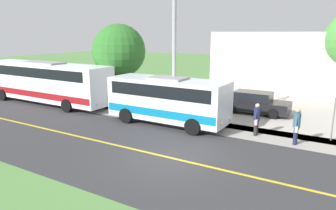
{
  "coord_description": "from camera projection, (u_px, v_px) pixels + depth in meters",
  "views": [
    {
      "loc": [
        10.97,
        6.47,
        5.33
      ],
      "look_at": [
        -3.5,
        -2.16,
        1.4
      ],
      "focal_mm": 33.48,
      "sensor_mm": 36.0,
      "label": 1
    }
  ],
  "objects": [
    {
      "name": "parked_car_near",
      "position": [
        255.0,
        103.0,
        21.02
      ],
      "size": [
        2.07,
        4.42,
        1.45
      ],
      "color": "black",
      "rests_on": "ground"
    },
    {
      "name": "transit_bus_rear",
      "position": [
        45.0,
        81.0,
        23.85
      ],
      "size": [
        2.68,
        11.96,
        3.15
      ],
      "color": "white",
      "rests_on": "ground"
    },
    {
      "name": "pedestrian_with_bags",
      "position": [
        297.0,
        125.0,
        15.06
      ],
      "size": [
        0.72,
        0.34,
        1.82
      ],
      "color": "#1E2347",
      "rests_on": "ground"
    },
    {
      "name": "pedestrian_waiting",
      "position": [
        257.0,
        118.0,
        16.41
      ],
      "size": [
        0.72,
        0.34,
        1.72
      ],
      "color": "#262628",
      "rests_on": "ground"
    },
    {
      "name": "stop_sign",
      "position": [
        336.0,
        103.0,
        15.34
      ],
      "size": [
        0.76,
        0.07,
        2.88
      ],
      "color": "slate",
      "rests_on": "ground"
    },
    {
      "name": "shuttle_bus_front",
      "position": [
        168.0,
        98.0,
        18.37
      ],
      "size": [
        2.58,
        7.29,
        2.79
      ],
      "color": "silver",
      "rests_on": "ground"
    },
    {
      "name": "tree_curbside",
      "position": [
        119.0,
        51.0,
        23.26
      ],
      "size": [
        3.95,
        3.95,
        5.95
      ],
      "color": "#4C3826",
      "rests_on": "ground"
    },
    {
      "name": "street_light_pole",
      "position": [
        173.0,
        45.0,
        17.97
      ],
      "size": [
        1.97,
        0.24,
        8.36
      ],
      "color": "#9E9EA3",
      "rests_on": "ground"
    },
    {
      "name": "parking_lot_surface",
      "position": [
        293.0,
        108.0,
        22.49
      ],
      "size": [
        14.0,
        36.0,
        0.01
      ],
      "primitive_type": "cube",
      "color": "#B2ADA3",
      "rests_on": "ground"
    },
    {
      "name": "sidewalk",
      "position": [
        215.0,
        127.0,
        17.97
      ],
      "size": [
        2.4,
        100.0,
        0.01
      ],
      "primitive_type": "cube",
      "color": "#9E9991",
      "rests_on": "ground"
    },
    {
      "name": "ground_plane",
      "position": [
        169.0,
        158.0,
        13.62
      ],
      "size": [
        120.0,
        120.0,
        0.0
      ],
      "primitive_type": "plane",
      "color": "#548442"
    },
    {
      "name": "road_surface",
      "position": [
        169.0,
        158.0,
        13.62
      ],
      "size": [
        8.0,
        100.0,
        0.01
      ],
      "primitive_type": "cube",
      "color": "#333335",
      "rests_on": "ground"
    },
    {
      "name": "road_centre_line",
      "position": [
        169.0,
        158.0,
        13.62
      ],
      "size": [
        0.16,
        100.0,
        0.0
      ],
      "primitive_type": "cube",
      "color": "gold",
      "rests_on": "ground"
    },
    {
      "name": "commercial_building",
      "position": [
        332.0,
        62.0,
        28.59
      ],
      "size": [
        10.0,
        19.79,
        5.36
      ],
      "primitive_type": "cube",
      "color": "beige",
      "rests_on": "ground"
    }
  ]
}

